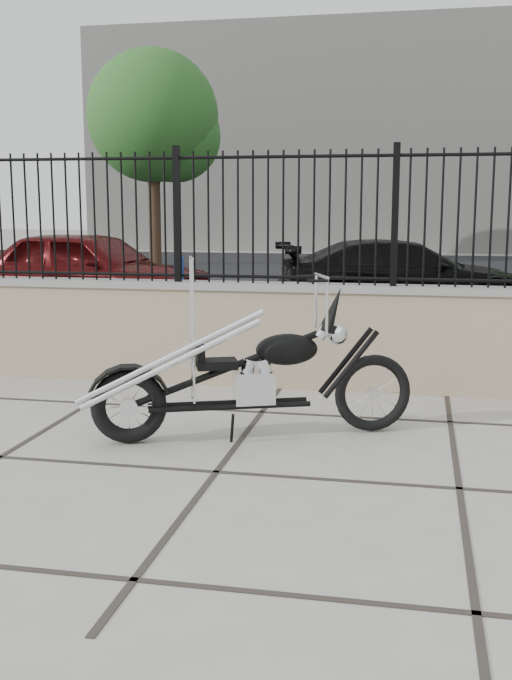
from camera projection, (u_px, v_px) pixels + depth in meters
name	position (u px, v px, depth m)	size (l,w,h in m)	color
ground_plane	(216.00, 472.00, 5.04)	(90.00, 90.00, 0.00)	#99968E
parking_lot	(360.00, 283.00, 17.12)	(30.00, 30.00, 0.00)	black
retaining_wall	(282.00, 335.00, 7.38)	(14.00, 0.36, 0.96)	gray
iron_fence	(283.00, 218.00, 7.19)	(14.00, 0.08, 1.20)	black
background_building	(390.00, 142.00, 29.96)	(22.00, 6.00, 8.00)	beige
chopper_motorcycle	(248.00, 347.00, 5.68)	(2.24, 0.39, 1.34)	black
car_red	(90.00, 271.00, 12.24)	(1.55, 3.85, 1.31)	#470A0B
car_black	(402.00, 276.00, 12.47)	(1.59, 3.90, 1.13)	black
bollard_a	(179.00, 296.00, 10.35)	(0.12, 0.12, 1.01)	#0E38D6
tree_left	(152.00, 110.00, 21.31)	(3.53, 3.53, 5.96)	#382619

